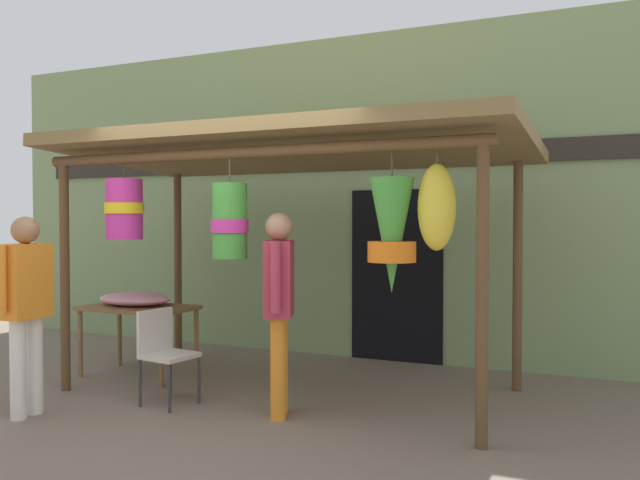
{
  "coord_description": "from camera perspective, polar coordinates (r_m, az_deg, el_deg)",
  "views": [
    {
      "loc": [
        2.95,
        -4.73,
        1.62
      ],
      "look_at": [
        0.37,
        0.97,
        1.45
      ],
      "focal_mm": 37.12,
      "sensor_mm": 36.0,
      "label": 1
    }
  ],
  "objects": [
    {
      "name": "vendor_in_orange",
      "position": [
        5.52,
        -3.54,
        -4.85
      ],
      "size": [
        0.35,
        0.56,
        1.7
      ],
      "color": "orange",
      "rests_on": "ground_plane"
    },
    {
      "name": "market_stall_canopy",
      "position": [
        6.18,
        -2.57,
        6.36
      ],
      "size": [
        4.47,
        2.29,
        2.46
      ],
      "color": "brown",
      "rests_on": "ground_plane"
    },
    {
      "name": "ground_plane",
      "position": [
        5.81,
        -7.51,
        -14.68
      ],
      "size": [
        30.0,
        30.0,
        0.0
      ],
      "primitive_type": "plane",
      "color": "#756656"
    },
    {
      "name": "customer_foreground",
      "position": [
        6.04,
        -24.01,
        -4.63
      ],
      "size": [
        0.24,
        0.59,
        1.67
      ],
      "color": "silver",
      "rests_on": "ground_plane"
    },
    {
      "name": "flower_heap_on_table",
      "position": [
        7.3,
        -15.6,
        -4.91
      ],
      "size": [
        0.82,
        0.57,
        0.14
      ],
      "color": "pink",
      "rests_on": "display_table"
    },
    {
      "name": "folding_chair",
      "position": [
        6.13,
        -13.35,
        -9.03
      ],
      "size": [
        0.45,
        0.45,
        0.84
      ],
      "color": "beige",
      "rests_on": "ground_plane"
    },
    {
      "name": "shop_facade",
      "position": [
        8.05,
        2.91,
        3.67
      ],
      "size": [
        10.4,
        0.29,
        3.85
      ],
      "color": "#7A9360",
      "rests_on": "ground_plane"
    },
    {
      "name": "display_table",
      "position": [
        7.26,
        -15.38,
        -6.19
      ],
      "size": [
        1.14,
        0.7,
        0.74
      ],
      "color": "brown",
      "rests_on": "ground_plane"
    }
  ]
}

